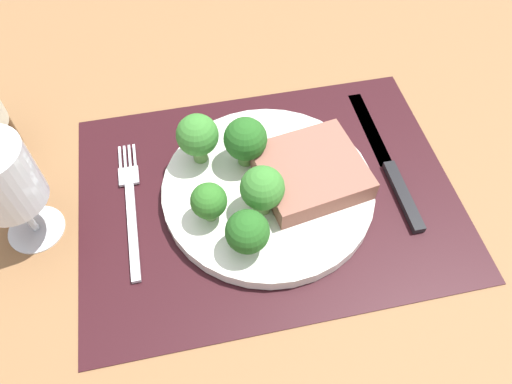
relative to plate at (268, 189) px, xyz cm
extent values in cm
cube|color=brown|center=(0.00, 0.00, -2.60)|extent=(140.00, 110.00, 3.00)
cube|color=black|center=(0.00, 0.00, -0.95)|extent=(44.51, 33.15, 0.30)
cylinder|color=silver|center=(0.00, 0.00, 0.00)|extent=(24.94, 24.94, 1.60)
cube|color=#8C5647|center=(5.00, -0.40, 2.15)|extent=(13.28, 12.51, 2.69)
cylinder|color=#5B8942|center=(-1.82, 4.17, 1.70)|extent=(1.94, 1.94, 1.80)
sphere|color=#235B1E|center=(-1.82, 4.17, 4.77)|extent=(5.09, 5.09, 5.09)
cylinder|color=#6B994C|center=(-1.38, -3.00, 1.75)|extent=(1.99, 1.99, 1.90)
sphere|color=#387A2D|center=(-1.38, -3.00, 4.77)|extent=(4.88, 4.88, 4.88)
cylinder|color=#6B994C|center=(-3.92, -7.56, 1.44)|extent=(1.72, 1.72, 1.27)
sphere|color=#235B1E|center=(-3.92, -7.56, 4.05)|extent=(4.66, 4.66, 4.66)
cylinder|color=#6B994C|center=(-7.21, -2.91, 1.52)|extent=(1.35, 1.35, 1.44)
sphere|color=#2D6B23|center=(-7.21, -2.91, 3.95)|extent=(4.01, 4.01, 4.01)
cylinder|color=#5B8942|center=(-7.15, 5.65, 1.86)|extent=(1.72, 1.72, 2.12)
sphere|color=#387A2D|center=(-7.15, 5.65, 5.03)|extent=(4.96, 4.96, 4.96)
cube|color=silver|center=(-16.13, -2.00, -0.55)|extent=(1.00, 13.00, 0.50)
cube|color=silver|center=(-16.13, 5.80, -0.55)|extent=(2.40, 2.60, 0.40)
cube|color=silver|center=(-17.03, 8.90, -0.55)|extent=(0.30, 3.60, 0.35)
cube|color=silver|center=(-16.43, 8.90, -0.55)|extent=(0.30, 3.60, 0.35)
cube|color=silver|center=(-15.83, 8.90, -0.55)|extent=(0.30, 3.60, 0.35)
cube|color=silver|center=(-15.23, 8.90, -0.55)|extent=(0.30, 3.60, 0.35)
cube|color=black|center=(15.57, -3.90, -0.40)|extent=(1.40, 10.00, 0.80)
cube|color=silver|center=(15.57, 7.60, -0.65)|extent=(1.80, 13.00, 0.30)
cylinder|color=silver|center=(-26.94, 0.62, -0.90)|extent=(6.34, 6.34, 0.40)
cylinder|color=silver|center=(-26.94, 0.62, 2.32)|extent=(0.80, 0.80, 6.03)
cylinder|color=#560C19|center=(-26.94, 0.62, 7.22)|extent=(6.33, 6.33, 3.78)
camera|label=1|loc=(-8.19, -32.22, 46.64)|focal=33.94mm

